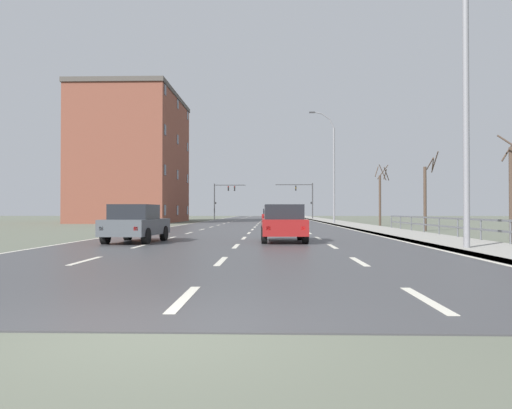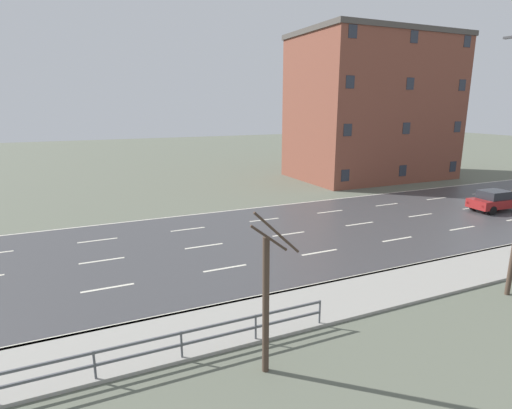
# 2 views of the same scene
# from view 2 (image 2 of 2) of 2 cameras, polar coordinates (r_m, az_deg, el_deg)

# --- Properties ---
(ground_plane) EXTENTS (160.00, 160.00, 0.12)m
(ground_plane) POSITION_cam_2_polar(r_m,az_deg,el_deg) (33.65, 25.38, -0.99)
(ground_plane) COLOR #5B6051
(car_mid_centre) EXTENTS (1.98, 4.17, 1.57)m
(car_mid_centre) POSITION_cam_2_polar(r_m,az_deg,el_deg) (35.27, 30.51, 0.49)
(car_mid_centre) COLOR maroon
(car_mid_centre) RESTS_ON ground
(brick_building) EXTENTS (10.62, 16.59, 14.97)m
(brick_building) POSITION_cam_2_polar(r_m,az_deg,el_deg) (46.53, 15.97, 12.94)
(brick_building) COLOR brown
(brick_building) RESTS_ON ground
(bare_tree_mid) EXTENTS (0.78, 1.34, 5.15)m
(bare_tree_mid) POSITION_cam_2_polar(r_m,az_deg,el_deg) (11.88, 1.50, -13.16)
(bare_tree_mid) COLOR #423328
(bare_tree_mid) RESTS_ON ground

